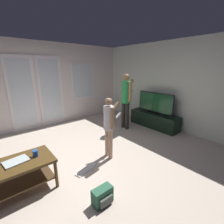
{
  "coord_description": "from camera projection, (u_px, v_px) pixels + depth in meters",
  "views": [
    {
      "loc": [
        -1.22,
        -2.4,
        1.81
      ],
      "look_at": [
        0.85,
        0.07,
        0.88
      ],
      "focal_mm": 25.1,
      "sensor_mm": 36.0,
      "label": 1
    }
  ],
  "objects": [
    {
      "name": "wall_right_plain",
      "position": [
        172.0,
        86.0,
        4.56
      ],
      "size": [
        0.06,
        5.31,
        2.54
      ],
      "color": "silver",
      "rests_on": "ground_plane"
    },
    {
      "name": "backpack",
      "position": [
        103.0,
        196.0,
        2.14
      ],
      "size": [
        0.29,
        0.18,
        0.23
      ],
      "color": "#2C5D45",
      "rests_on": "ground_plane"
    },
    {
      "name": "person_adult",
      "position": [
        126.0,
        97.0,
        4.56
      ],
      "size": [
        0.64,
        0.44,
        1.63
      ],
      "color": "#262521",
      "rests_on": "ground_plane"
    },
    {
      "name": "coffee_table",
      "position": [
        16.0,
        171.0,
        2.26
      ],
      "size": [
        1.02,
        0.59,
        0.49
      ],
      "color": "#4C3517",
      "rests_on": "ground_plane"
    },
    {
      "name": "tv_stand",
      "position": [
        154.0,
        120.0,
        4.87
      ],
      "size": [
        0.46,
        1.55,
        0.44
      ],
      "color": "black",
      "rests_on": "ground_plane"
    },
    {
      "name": "cup_by_laptop",
      "position": [
        35.0,
        153.0,
        2.39
      ],
      "size": [
        0.08,
        0.08,
        0.1
      ],
      "primitive_type": "cylinder",
      "color": "#1F4D9D",
      "rests_on": "coffee_table"
    },
    {
      "name": "loose_keyboard",
      "position": [
        86.0,
        169.0,
        2.85
      ],
      "size": [
        0.46,
        0.24,
        0.02
      ],
      "color": "white",
      "rests_on": "ground_plane"
    },
    {
      "name": "ground_plane",
      "position": [
        81.0,
        164.0,
        3.03
      ],
      "size": [
        6.17,
        5.31,
        0.02
      ],
      "primitive_type": "cube",
      "color": "#C0B0A0"
    },
    {
      "name": "person_child",
      "position": [
        109.0,
        123.0,
        3.09
      ],
      "size": [
        0.51,
        0.34,
        1.25
      ],
      "color": "tan",
      "rests_on": "ground_plane"
    },
    {
      "name": "wall_back_with_doors",
      "position": [
        36.0,
        86.0,
        4.64
      ],
      "size": [
        6.17,
        0.09,
        2.57
      ],
      "color": "silver",
      "rests_on": "ground_plane"
    },
    {
      "name": "flat_screen_tv",
      "position": [
        155.0,
        103.0,
        4.72
      ],
      "size": [
        0.08,
        1.19,
        0.63
      ],
      "color": "black",
      "rests_on": "tv_stand"
    },
    {
      "name": "laptop_closed",
      "position": [
        16.0,
        161.0,
        2.25
      ],
      "size": [
        0.35,
        0.27,
        0.02
      ],
      "primitive_type": "cube",
      "rotation": [
        0.0,
        0.0,
        0.15
      ],
      "color": "#AFBCBB",
      "rests_on": "coffee_table"
    }
  ]
}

